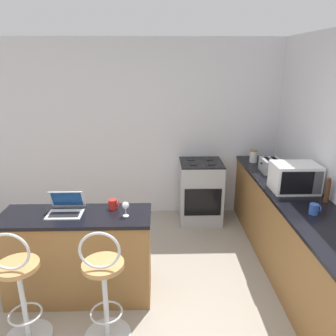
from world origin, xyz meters
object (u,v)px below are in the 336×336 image
object	(u,v)px
stove_range	(200,191)
microwave	(295,178)
bar_stool_near	(20,289)
mug_red	(113,204)
pepper_mill	(327,190)
wine_glass_short	(126,206)
mug_blue	(314,209)
bar_stool_far	(104,288)
laptop	(66,208)
toaster	(271,166)
storage_jar	(253,156)

from	to	relation	value
stove_range	microwave	bearing A→B (deg)	-51.28
bar_stool_near	mug_red	size ratio (longest dim) A/B	10.87
pepper_mill	wine_glass_short	distance (m)	2.03
bar_stool_near	mug_blue	size ratio (longest dim) A/B	10.63
stove_range	pepper_mill	bearing A→B (deg)	-52.30
bar_stool_far	microwave	xyz separation A→B (m)	(1.94, 1.10, 0.55)
laptop	wine_glass_short	bearing A→B (deg)	-8.70
bar_stool_far	wine_glass_short	world-z (taller)	bar_stool_far
laptop	pepper_mill	distance (m)	2.59
microwave	mug_red	xyz separation A→B (m)	(-1.94, -0.42, -0.11)
bar_stool_near	stove_range	distance (m)	2.81
bar_stool_far	laptop	distance (m)	0.86
toaster	storage_jar	world-z (taller)	storage_jar
laptop	storage_jar	world-z (taller)	laptop
laptop	wine_glass_short	world-z (taller)	laptop
mug_red	pepper_mill	bearing A→B (deg)	2.69
toaster	wine_glass_short	bearing A→B (deg)	-145.03
mug_blue	mug_red	distance (m)	1.91
stove_range	wine_glass_short	xyz separation A→B (m)	(-0.91, -1.69, 0.55)
microwave	wine_glass_short	size ratio (longest dim) A/B	3.45
microwave	stove_range	size ratio (longest dim) A/B	0.54
bar_stool_far	pepper_mill	size ratio (longest dim) A/B	4.02
mug_blue	storage_jar	distance (m)	1.68
toaster	storage_jar	distance (m)	0.46
laptop	mug_blue	xyz separation A→B (m)	(2.34, -0.09, -0.00)
mug_blue	wine_glass_short	bearing A→B (deg)	179.91
mug_blue	stove_range	bearing A→B (deg)	116.71
stove_range	mug_blue	world-z (taller)	mug_blue
laptop	wine_glass_short	xyz separation A→B (m)	(0.57, -0.09, 0.05)
laptop	pepper_mill	bearing A→B (deg)	3.95
storage_jar	microwave	bearing A→B (deg)	-82.17
laptop	toaster	world-z (taller)	laptop
stove_range	mug_red	bearing A→B (deg)	-124.62
wine_glass_short	laptop	bearing A→B (deg)	171.30
bar_stool_near	pepper_mill	xyz separation A→B (m)	(2.84, 0.78, 0.52)
stove_range	wine_glass_short	size ratio (longest dim) A/B	6.43
stove_range	bar_stool_far	bearing A→B (deg)	-115.58
mug_red	bar_stool_near	bearing A→B (deg)	-135.14
microwave	mug_red	distance (m)	1.99
mug_red	wine_glass_short	xyz separation A→B (m)	(0.14, -0.17, 0.05)
bar_stool_near	stove_range	size ratio (longest dim) A/B	1.17
toaster	mug_red	bearing A→B (deg)	-150.74
bar_stool_near	toaster	world-z (taller)	toaster
stove_range	laptop	bearing A→B (deg)	-132.86
wine_glass_short	storage_jar	bearing A→B (deg)	45.45
mug_red	laptop	bearing A→B (deg)	-169.92
bar_stool_far	mug_red	bearing A→B (deg)	89.77
wine_glass_short	mug_red	bearing A→B (deg)	130.42
bar_stool_far	pepper_mill	bearing A→B (deg)	19.92
stove_range	mug_blue	bearing A→B (deg)	-63.29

